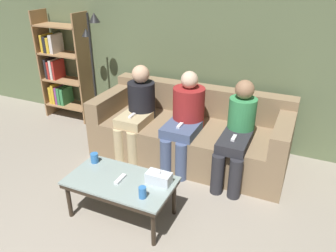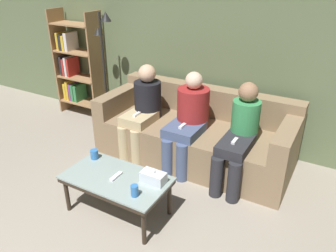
% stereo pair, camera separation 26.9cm
% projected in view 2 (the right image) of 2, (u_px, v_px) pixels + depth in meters
% --- Properties ---
extents(wall_back, '(12.00, 0.06, 2.60)m').
position_uv_depth(wall_back, '(219.00, 41.00, 3.90)').
color(wall_back, '#60704C').
rests_on(wall_back, ground_plane).
extents(couch, '(2.27, 0.95, 0.79)m').
position_uv_depth(couch, '(196.00, 134.00, 3.91)').
color(couch, '#897051').
rests_on(couch, ground_plane).
extents(coffee_table, '(0.96, 0.53, 0.39)m').
position_uv_depth(coffee_table, '(117.00, 181.00, 2.97)').
color(coffee_table, '#8C9E99').
rests_on(coffee_table, ground_plane).
extents(cup_near_left, '(0.08, 0.08, 0.10)m').
position_uv_depth(cup_near_left, '(94.00, 154.00, 3.21)').
color(cup_near_left, '#3372BF').
rests_on(cup_near_left, coffee_table).
extents(cup_near_right, '(0.06, 0.06, 0.10)m').
position_uv_depth(cup_near_right, '(135.00, 191.00, 2.69)').
color(cup_near_right, '#3372BF').
rests_on(cup_near_right, coffee_table).
extents(tissue_box, '(0.22, 0.12, 0.13)m').
position_uv_depth(tissue_box, '(153.00, 177.00, 2.86)').
color(tissue_box, silver).
rests_on(tissue_box, coffee_table).
extents(game_remote, '(0.04, 0.15, 0.02)m').
position_uv_depth(game_remote, '(116.00, 176.00, 2.94)').
color(game_remote, white).
rests_on(game_remote, coffee_table).
extents(bookshelf, '(0.74, 0.32, 1.56)m').
position_uv_depth(bookshelf, '(75.00, 67.00, 4.93)').
color(bookshelf, '#9E754C').
rests_on(bookshelf, ground_plane).
extents(standing_lamp, '(0.31, 0.26, 1.59)m').
position_uv_depth(standing_lamp, '(105.00, 59.00, 4.40)').
color(standing_lamp, black).
rests_on(standing_lamp, ground_plane).
extents(seated_person_left_end, '(0.32, 0.63, 1.09)m').
position_uv_depth(seated_person_left_end, '(143.00, 108.00, 3.89)').
color(seated_person_left_end, tan).
rests_on(seated_person_left_end, ground_plane).
extents(seated_person_mid_left, '(0.36, 0.67, 1.09)m').
position_uv_depth(seated_person_mid_left, '(189.00, 118.00, 3.62)').
color(seated_person_mid_left, '#47567A').
rests_on(seated_person_mid_left, ground_plane).
extents(seated_person_mid_right, '(0.31, 0.70, 1.07)m').
position_uv_depth(seated_person_mid_right, '(240.00, 134.00, 3.33)').
color(seated_person_mid_right, '#28282D').
rests_on(seated_person_mid_right, ground_plane).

